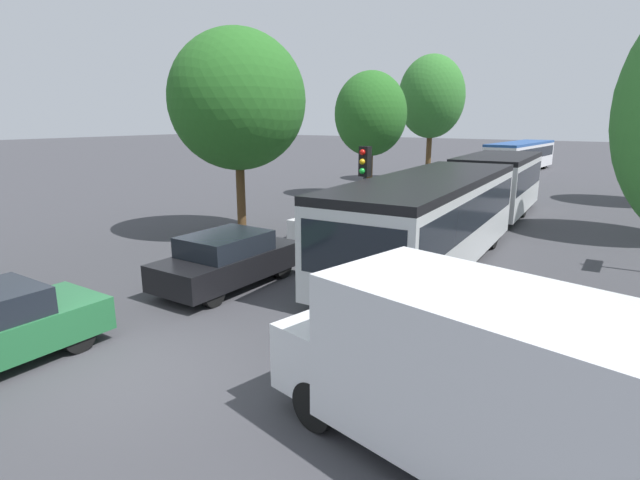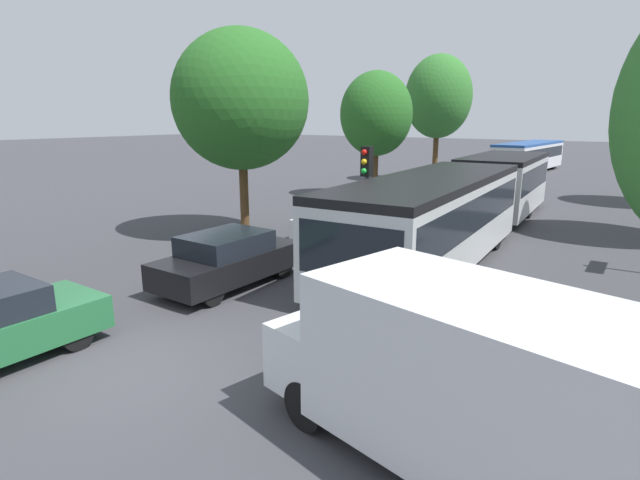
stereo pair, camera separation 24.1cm
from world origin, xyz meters
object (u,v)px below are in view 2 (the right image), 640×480
object	(u,v)px
traffic_light	(366,176)
tree_left_distant	(440,99)
queued_car_black	(228,259)
tree_left_far	(376,114)
articulated_bus	(468,198)
queued_car_silver	(409,199)
queued_car_white	(341,219)
queued_car_blue	(463,184)
white_van	(463,375)
city_bus_rear	(529,155)
tree_left_mid	(241,101)

from	to	relation	value
traffic_light	tree_left_distant	world-z (taller)	tree_left_distant
queued_car_black	tree_left_far	xyz separation A→B (m)	(-4.06, 15.17, 3.71)
queued_car_black	articulated_bus	bearing A→B (deg)	-22.00
queued_car_silver	traffic_light	xyz separation A→B (m)	(1.85, -7.23, 1.80)
tree_left_distant	traffic_light	bearing A→B (deg)	-74.27
queued_car_black	tree_left_far	size ratio (longest dim) A/B	0.61
queued_car_white	queued_car_blue	xyz separation A→B (m)	(0.42, 11.66, 0.04)
traffic_light	tree_left_distant	xyz separation A→B (m)	(-5.29, 18.79, 2.93)
queued_car_silver	white_van	world-z (taller)	white_van
queued_car_white	queued_car_silver	xyz separation A→B (m)	(0.05, 5.62, -0.00)
city_bus_rear	queued_car_black	distance (m)	33.63
traffic_light	tree_left_far	bearing A→B (deg)	-147.71
articulated_bus	tree_left_distant	size ratio (longest dim) A/B	2.18
tree_left_far	queued_car_white	bearing A→B (deg)	-68.27
tree_left_mid	tree_left_far	size ratio (longest dim) A/B	1.09
articulated_bus	traffic_light	world-z (taller)	traffic_light
queued_car_white	queued_car_blue	size ratio (longest dim) A/B	0.94
queued_car_white	queued_car_blue	world-z (taller)	queued_car_blue
queued_car_white	tree_left_far	bearing A→B (deg)	22.00
queued_car_white	queued_car_black	bearing A→B (deg)	-175.53
articulated_bus	queued_car_white	world-z (taller)	articulated_bus
queued_car_blue	tree_left_distant	size ratio (longest dim) A/B	0.51
city_bus_rear	white_van	world-z (taller)	city_bus_rear
tree_left_mid	queued_car_white	bearing A→B (deg)	28.82
queued_car_white	tree_left_far	xyz separation A→B (m)	(-3.61, 9.06, 3.72)
queued_car_silver	traffic_light	bearing A→B (deg)	-165.37
tree_left_mid	tree_left_far	xyz separation A→B (m)	(-0.51, 10.76, -0.40)
articulated_bus	tree_left_far	bearing A→B (deg)	-136.19
white_van	tree_left_distant	size ratio (longest dim) A/B	0.64
tree_left_far	tree_left_distant	bearing A→B (deg)	88.47
queued_car_black	queued_car_white	xyz separation A→B (m)	(-0.45, 6.11, -0.01)
tree_left_far	tree_left_distant	size ratio (longest dim) A/B	0.81
city_bus_rear	articulated_bus	bearing A→B (deg)	-168.25
queued_car_silver	queued_car_blue	size ratio (longest dim) A/B	0.94
queued_car_black	queued_car_silver	xyz separation A→B (m)	(-0.40, 11.73, -0.01)
queued_car_blue	traffic_light	size ratio (longest dim) A/B	1.24
city_bus_rear	white_van	size ratio (longest dim) A/B	2.09
queued_car_white	tree_left_mid	size ratio (longest dim) A/B	0.55
traffic_light	tree_left_far	xyz separation A→B (m)	(-5.51, 10.67, 1.92)
queued_car_blue	tree_left_distant	xyz separation A→B (m)	(-3.81, 5.52, 4.68)
traffic_light	tree_left_mid	distance (m)	5.51
queued_car_black	traffic_light	distance (m)	5.06
city_bus_rear	queued_car_silver	world-z (taller)	city_bus_rear
tree_left_mid	queued_car_silver	bearing A→B (deg)	66.74
queued_car_silver	queued_car_blue	world-z (taller)	queued_car_blue
queued_car_white	traffic_light	xyz separation A→B (m)	(1.90, -1.61, 1.80)
tree_left_mid	tree_left_distant	world-z (taller)	tree_left_distant
city_bus_rear	tree_left_mid	bearing A→B (deg)	177.13
queued_car_white	tree_left_mid	distance (m)	5.42
tree_left_mid	tree_left_distant	distance (m)	18.89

